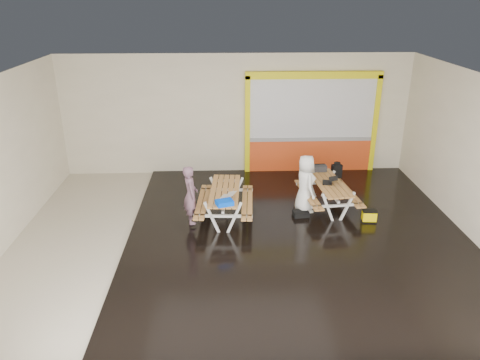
{
  "coord_description": "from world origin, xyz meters",
  "views": [
    {
      "loc": [
        -0.38,
        -8.92,
        5.06
      ],
      "look_at": [
        0.0,
        0.9,
        1.0
      ],
      "focal_mm": 34.2,
      "sensor_mm": 36.0,
      "label": 1
    }
  ],
  "objects_px": {
    "laptop_right": "(329,181)",
    "laptop_left": "(228,196)",
    "picnic_table_left": "(225,197)",
    "picnic_table_right": "(328,189)",
    "toolbox": "(319,168)",
    "backpack": "(337,170)",
    "dark_case": "(301,213)",
    "fluke_bag": "(369,216)",
    "blue_pouch": "(224,203)",
    "person_left": "(191,195)",
    "person_right": "(305,184)"
  },
  "relations": [
    {
      "from": "blue_pouch",
      "to": "person_right",
      "type": "bearing_deg",
      "value": 29.02
    },
    {
      "from": "backpack",
      "to": "dark_case",
      "type": "bearing_deg",
      "value": -129.56
    },
    {
      "from": "laptop_right",
      "to": "laptop_left",
      "type": "bearing_deg",
      "value": -161.33
    },
    {
      "from": "laptop_right",
      "to": "dark_case",
      "type": "height_order",
      "value": "laptop_right"
    },
    {
      "from": "picnic_table_left",
      "to": "picnic_table_right",
      "type": "xyz_separation_m",
      "value": [
        2.56,
        0.44,
        -0.02
      ]
    },
    {
      "from": "toolbox",
      "to": "dark_case",
      "type": "bearing_deg",
      "value": -118.45
    },
    {
      "from": "person_right",
      "to": "backpack",
      "type": "distance_m",
      "value": 1.54
    },
    {
      "from": "person_left",
      "to": "backpack",
      "type": "distance_m",
      "value": 4.14
    },
    {
      "from": "person_left",
      "to": "laptop_left",
      "type": "bearing_deg",
      "value": -110.72
    },
    {
      "from": "person_right",
      "to": "backpack",
      "type": "xyz_separation_m",
      "value": [
        1.04,
        1.13,
        -0.1
      ]
    },
    {
      "from": "person_left",
      "to": "fluke_bag",
      "type": "xyz_separation_m",
      "value": [
        4.16,
        -0.03,
        -0.61
      ]
    },
    {
      "from": "picnic_table_left",
      "to": "fluke_bag",
      "type": "distance_m",
      "value": 3.42
    },
    {
      "from": "blue_pouch",
      "to": "backpack",
      "type": "bearing_deg",
      "value": 36.49
    },
    {
      "from": "person_right",
      "to": "toolbox",
      "type": "distance_m",
      "value": 1.06
    },
    {
      "from": "picnic_table_right",
      "to": "backpack",
      "type": "relative_size",
      "value": 4.5
    },
    {
      "from": "blue_pouch",
      "to": "backpack",
      "type": "relative_size",
      "value": 0.83
    },
    {
      "from": "person_right",
      "to": "laptop_right",
      "type": "distance_m",
      "value": 0.63
    },
    {
      "from": "fluke_bag",
      "to": "blue_pouch",
      "type": "bearing_deg",
      "value": -172.18
    },
    {
      "from": "toolbox",
      "to": "backpack",
      "type": "bearing_deg",
      "value": 22.11
    },
    {
      "from": "picnic_table_left",
      "to": "picnic_table_right",
      "type": "relative_size",
      "value": 1.02
    },
    {
      "from": "picnic_table_left",
      "to": "dark_case",
      "type": "height_order",
      "value": "picnic_table_left"
    },
    {
      "from": "laptop_left",
      "to": "laptop_right",
      "type": "bearing_deg",
      "value": 18.67
    },
    {
      "from": "person_right",
      "to": "laptop_left",
      "type": "bearing_deg",
      "value": 97.62
    },
    {
      "from": "laptop_left",
      "to": "laptop_right",
      "type": "height_order",
      "value": "laptop_left"
    },
    {
      "from": "blue_pouch",
      "to": "toolbox",
      "type": "height_order",
      "value": "toolbox"
    },
    {
      "from": "picnic_table_left",
      "to": "laptop_left",
      "type": "bearing_deg",
      "value": -82.27
    },
    {
      "from": "picnic_table_right",
      "to": "picnic_table_left",
      "type": "bearing_deg",
      "value": -170.3
    },
    {
      "from": "picnic_table_left",
      "to": "person_right",
      "type": "xyz_separation_m",
      "value": [
        1.94,
        0.27,
        0.18
      ]
    },
    {
      "from": "laptop_left",
      "to": "fluke_bag",
      "type": "xyz_separation_m",
      "value": [
        3.31,
        0.1,
        -0.62
      ]
    },
    {
      "from": "person_left",
      "to": "toolbox",
      "type": "relative_size",
      "value": 3.77
    },
    {
      "from": "picnic_table_left",
      "to": "picnic_table_right",
      "type": "distance_m",
      "value": 2.6
    },
    {
      "from": "laptop_right",
      "to": "toolbox",
      "type": "relative_size",
      "value": 1.14
    },
    {
      "from": "backpack",
      "to": "picnic_table_right",
      "type": "bearing_deg",
      "value": -113.63
    },
    {
      "from": "picnic_table_left",
      "to": "backpack",
      "type": "bearing_deg",
      "value": 25.18
    },
    {
      "from": "laptop_right",
      "to": "blue_pouch",
      "type": "height_order",
      "value": "laptop_right"
    },
    {
      "from": "dark_case",
      "to": "fluke_bag",
      "type": "bearing_deg",
      "value": -12.51
    },
    {
      "from": "person_right",
      "to": "blue_pouch",
      "type": "relative_size",
      "value": 4.03
    },
    {
      "from": "person_right",
      "to": "blue_pouch",
      "type": "bearing_deg",
      "value": 105.7
    },
    {
      "from": "laptop_left",
      "to": "blue_pouch",
      "type": "bearing_deg",
      "value": -101.43
    },
    {
      "from": "dark_case",
      "to": "laptop_left",
      "type": "bearing_deg",
      "value": -165.79
    },
    {
      "from": "toolbox",
      "to": "backpack",
      "type": "distance_m",
      "value": 0.57
    },
    {
      "from": "fluke_bag",
      "to": "picnic_table_right",
      "type": "bearing_deg",
      "value": 136.19
    },
    {
      "from": "laptop_right",
      "to": "fluke_bag",
      "type": "relative_size",
      "value": 1.18
    },
    {
      "from": "picnic_table_left",
      "to": "fluke_bag",
      "type": "xyz_separation_m",
      "value": [
        3.38,
        -0.35,
        -0.4
      ]
    },
    {
      "from": "picnic_table_right",
      "to": "person_left",
      "type": "height_order",
      "value": "person_left"
    },
    {
      "from": "person_left",
      "to": "blue_pouch",
      "type": "relative_size",
      "value": 3.82
    },
    {
      "from": "fluke_bag",
      "to": "person_right",
      "type": "bearing_deg",
      "value": 156.64
    },
    {
      "from": "blue_pouch",
      "to": "dark_case",
      "type": "relative_size",
      "value": 0.99
    },
    {
      "from": "fluke_bag",
      "to": "backpack",
      "type": "bearing_deg",
      "value": 102.78
    },
    {
      "from": "person_left",
      "to": "fluke_bag",
      "type": "bearing_deg",
      "value": -102.35
    }
  ]
}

